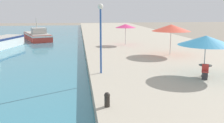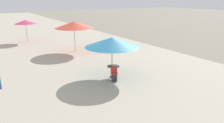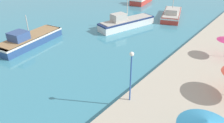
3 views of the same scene
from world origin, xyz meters
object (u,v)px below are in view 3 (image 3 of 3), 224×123
at_px(fishing_boat_near, 29,39).
at_px(lamppost, 131,69).
at_px(fishing_boat_far, 172,14).
at_px(fishing_boat_mid, 126,22).

height_order(fishing_boat_near, lamppost, lamppost).
bearing_deg(lamppost, fishing_boat_far, 107.37).
relative_size(fishing_boat_mid, lamppost, 2.34).
height_order(fishing_boat_mid, fishing_boat_far, fishing_boat_mid).
bearing_deg(fishing_boat_near, fishing_boat_far, 57.86).
bearing_deg(fishing_boat_mid, lamppost, -38.64).
height_order(fishing_boat_far, lamppost, lamppost).
bearing_deg(fishing_boat_near, lamppost, -16.43).
relative_size(fishing_boat_far, lamppost, 2.14).
distance_m(fishing_boat_near, lamppost, 18.81).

